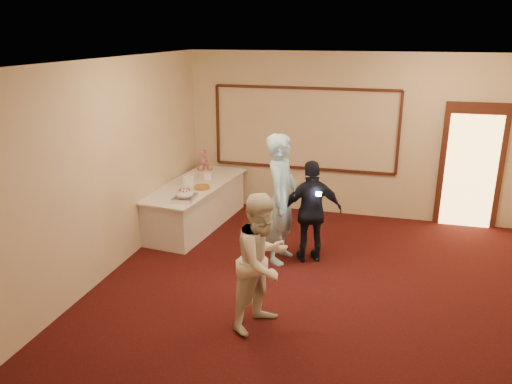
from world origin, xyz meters
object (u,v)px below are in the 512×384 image
pavlova_tray (185,196)px  plate_stack_b (207,175)px  man (282,199)px  woman (263,262)px  plate_stack_a (188,179)px  tart (202,188)px  guest (312,212)px  cupcake_stand (205,162)px  buffet_table (195,204)px

pavlova_tray → plate_stack_b: pavlova_tray is taller
man → woman: size_ratio=1.19×
plate_stack_b → pavlova_tray: bearing=-86.7°
plate_stack_a → tart: 0.42m
pavlova_tray → guest: guest is taller
plate_stack_a → plate_stack_b: 0.43m
plate_stack_a → woman: 3.43m
pavlova_tray → cupcake_stand: (-0.34, 1.79, 0.09)m
pavlova_tray → plate_stack_b: size_ratio=2.85×
plate_stack_a → woman: bearing=-53.0°
cupcake_stand → buffet_table: bearing=-80.5°
man → woman: 1.81m
man → guest: bearing=-70.4°
pavlova_tray → guest: size_ratio=0.31×
pavlova_tray → plate_stack_b: (-0.07, 1.18, -0.00)m
pavlova_tray → cupcake_stand: size_ratio=1.08×
cupcake_stand → man: size_ratio=0.23×
buffet_table → pavlova_tray: bearing=-77.9°
cupcake_stand → man: 2.74m
guest → pavlova_tray: bearing=-24.1°
plate_stack_a → tart: (0.35, -0.22, -0.06)m
guest → man: bearing=-10.1°
plate_stack_b → man: bearing=-38.3°
pavlova_tray → guest: 2.05m
buffet_table → guest: (2.23, -0.89, 0.39)m
pavlova_tray → tart: (0.06, 0.59, -0.04)m
buffet_table → guest: guest is taller
pavlova_tray → man: bearing=-4.9°
buffet_table → plate_stack_b: bearing=70.9°
pavlova_tray → man: 1.62m
buffet_table → man: man is taller
pavlova_tray → cupcake_stand: 1.83m
plate_stack_a → pavlova_tray: bearing=-70.7°
pavlova_tray → tart: size_ratio=1.55×
woman → buffet_table: bearing=61.0°
pavlova_tray → buffet_table: bearing=102.1°
cupcake_stand → woman: bearing=-60.3°
pavlova_tray → tart: pavlova_tray is taller
buffet_table → plate_stack_b: (0.11, 0.33, 0.45)m
man → guest: 0.49m
plate_stack_a → man: man is taller
guest → plate_stack_a: bearing=-43.1°
buffet_table → plate_stack_b: 0.57m
plate_stack_a → guest: size_ratio=0.14×
man → cupcake_stand: bearing=51.9°
plate_stack_b → man: size_ratio=0.09×
plate_stack_a → buffet_table: bearing=22.1°
buffet_table → man: bearing=-29.0°
tart → woman: bearing=-55.7°
plate_stack_a → plate_stack_b: size_ratio=1.26×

